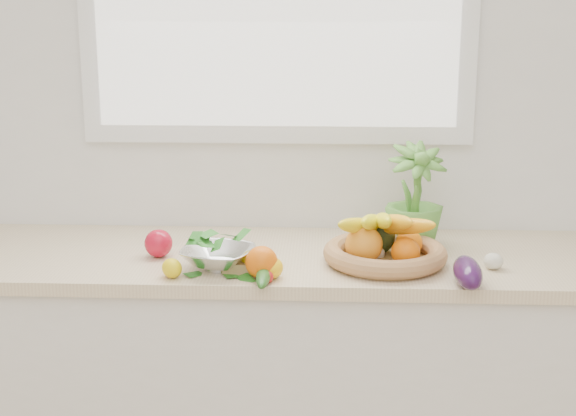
{
  "coord_description": "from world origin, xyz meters",
  "views": [
    {
      "loc": [
        0.16,
        -0.43,
        1.64
      ],
      "look_at": [
        0.05,
        1.93,
        1.05
      ],
      "focal_mm": 50.0,
      "sensor_mm": 36.0,
      "label": 1
    }
  ],
  "objects_px": {
    "cucumber": "(264,274)",
    "fruit_basket": "(384,247)",
    "colander_with_spinach": "(218,251)",
    "eggplant": "(468,272)",
    "apple": "(159,243)",
    "potted_herb": "(415,197)"
  },
  "relations": [
    {
      "from": "eggplant",
      "to": "cucumber",
      "type": "xyz_separation_m",
      "value": [
        -0.56,
        0.02,
        -0.02
      ]
    },
    {
      "from": "cucumber",
      "to": "fruit_basket",
      "type": "xyz_separation_m",
      "value": [
        0.35,
        0.17,
        0.03
      ]
    },
    {
      "from": "potted_herb",
      "to": "fruit_basket",
      "type": "distance_m",
      "value": 0.23
    },
    {
      "from": "eggplant",
      "to": "potted_herb",
      "type": "distance_m",
      "value": 0.4
    },
    {
      "from": "eggplant",
      "to": "apple",
      "type": "bearing_deg",
      "value": 165.97
    },
    {
      "from": "cucumber",
      "to": "fruit_basket",
      "type": "height_order",
      "value": "fruit_basket"
    },
    {
      "from": "colander_with_spinach",
      "to": "fruit_basket",
      "type": "bearing_deg",
      "value": 8.9
    },
    {
      "from": "apple",
      "to": "fruit_basket",
      "type": "distance_m",
      "value": 0.68
    },
    {
      "from": "eggplant",
      "to": "cucumber",
      "type": "bearing_deg",
      "value": 178.4
    },
    {
      "from": "apple",
      "to": "fruit_basket",
      "type": "xyz_separation_m",
      "value": [
        0.68,
        -0.04,
        0.01
      ]
    },
    {
      "from": "apple",
      "to": "potted_herb",
      "type": "relative_size",
      "value": 0.26
    },
    {
      "from": "eggplant",
      "to": "cucumber",
      "type": "height_order",
      "value": "eggplant"
    },
    {
      "from": "apple",
      "to": "eggplant",
      "type": "relative_size",
      "value": 0.44
    },
    {
      "from": "colander_with_spinach",
      "to": "potted_herb",
      "type": "bearing_deg",
      "value": 23.17
    },
    {
      "from": "apple",
      "to": "colander_with_spinach",
      "type": "distance_m",
      "value": 0.23
    },
    {
      "from": "apple",
      "to": "fruit_basket",
      "type": "bearing_deg",
      "value": -2.98
    },
    {
      "from": "eggplant",
      "to": "colander_with_spinach",
      "type": "height_order",
      "value": "colander_with_spinach"
    },
    {
      "from": "colander_with_spinach",
      "to": "eggplant",
      "type": "bearing_deg",
      "value": -9.12
    },
    {
      "from": "eggplant",
      "to": "potted_herb",
      "type": "xyz_separation_m",
      "value": [
        -0.11,
        0.37,
        0.13
      ]
    },
    {
      "from": "cucumber",
      "to": "apple",
      "type": "bearing_deg",
      "value": 148.31
    },
    {
      "from": "potted_herb",
      "to": "apple",
      "type": "bearing_deg",
      "value": -169.84
    },
    {
      "from": "eggplant",
      "to": "potted_herb",
      "type": "bearing_deg",
      "value": 106.66
    }
  ]
}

